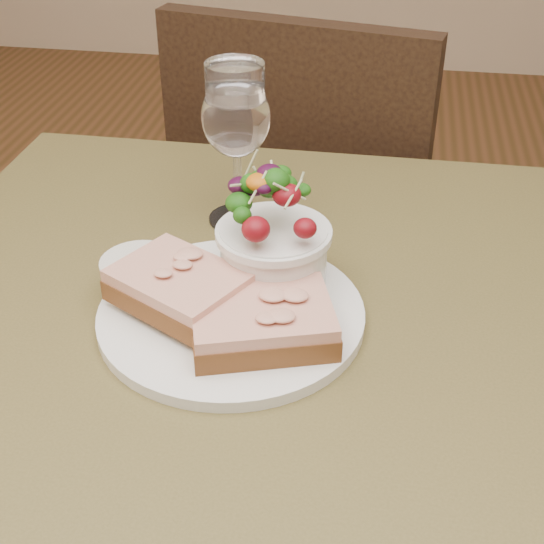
% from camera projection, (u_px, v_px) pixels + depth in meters
% --- Properties ---
extents(cafe_table, '(0.80, 0.80, 0.75)m').
position_uv_depth(cafe_table, '(265.00, 405.00, 0.78)').
color(cafe_table, '#49431F').
rests_on(cafe_table, ground).
extents(chair_far, '(0.50, 0.50, 0.90)m').
position_uv_depth(chair_far, '(318.00, 303.00, 1.53)').
color(chair_far, black).
rests_on(chair_far, ground).
extents(dinner_plate, '(0.26, 0.26, 0.01)m').
position_uv_depth(dinner_plate, '(231.00, 314.00, 0.73)').
color(dinner_plate, white).
rests_on(dinner_plate, cafe_table).
extents(sandwich_front, '(0.15, 0.13, 0.03)m').
position_uv_depth(sandwich_front, '(262.00, 321.00, 0.68)').
color(sandwich_front, '#4E2C14').
rests_on(sandwich_front, dinner_plate).
extents(sandwich_back, '(0.15, 0.14, 0.03)m').
position_uv_depth(sandwich_back, '(179.00, 287.00, 0.72)').
color(sandwich_back, '#4E2C14').
rests_on(sandwich_back, dinner_plate).
extents(ramekin, '(0.07, 0.07, 0.04)m').
position_uv_depth(ramekin, '(140.00, 274.00, 0.74)').
color(ramekin, silver).
rests_on(ramekin, dinner_plate).
extents(salad_bowl, '(0.11, 0.11, 0.13)m').
position_uv_depth(salad_bowl, '(274.00, 230.00, 0.74)').
color(salad_bowl, white).
rests_on(salad_bowl, dinner_plate).
extents(garnish, '(0.05, 0.04, 0.02)m').
position_uv_depth(garnish, '(174.00, 258.00, 0.79)').
color(garnish, '#143B0A').
rests_on(garnish, dinner_plate).
extents(wine_glass, '(0.08, 0.08, 0.18)m').
position_uv_depth(wine_glass, '(236.00, 122.00, 0.82)').
color(wine_glass, white).
rests_on(wine_glass, cafe_table).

